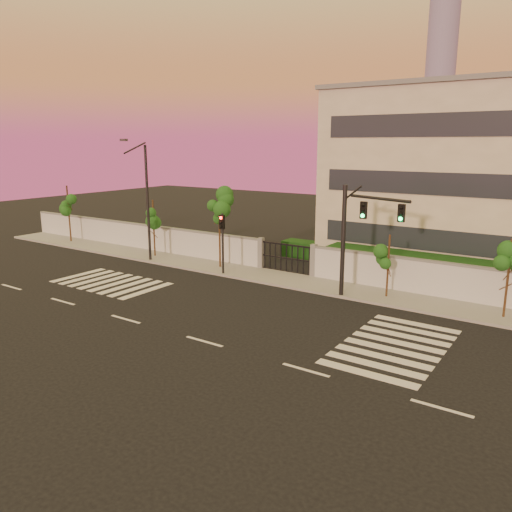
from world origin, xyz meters
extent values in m
plane|color=black|center=(0.00, 0.00, 0.00)|extent=(120.00, 120.00, 0.00)
cube|color=gray|center=(0.00, 10.50, 0.07)|extent=(60.00, 3.00, 0.15)
cube|color=silver|center=(-17.50, 12.00, 1.00)|extent=(25.00, 0.30, 2.00)
cube|color=slate|center=(-17.50, 12.00, 2.06)|extent=(25.00, 0.36, 0.12)
cube|color=slate|center=(-5.00, 12.00, 1.10)|extent=(0.35, 0.35, 2.20)
cube|color=slate|center=(-1.00, 12.00, 1.10)|extent=(0.35, 0.35, 2.20)
cube|color=#153610|center=(9.00, 14.50, 0.90)|extent=(20.00, 2.00, 1.80)
cube|color=#153610|center=(-16.00, 14.50, 0.70)|extent=(12.00, 1.80, 1.40)
cube|color=#153610|center=(-3.00, 17.00, 0.60)|extent=(6.00, 1.50, 1.20)
cube|color=#262D38|center=(9.00, 15.98, 2.50)|extent=(22.00, 0.08, 1.40)
cube|color=#262D38|center=(9.00, 15.98, 6.00)|extent=(22.00, 0.08, 1.40)
cube|color=#262D38|center=(9.00, 15.98, 9.50)|extent=(22.00, 0.08, 1.40)
cylinder|color=slate|center=(-65.00, 280.00, 55.00)|extent=(16.00, 16.00, 110.00)
cube|color=silver|center=(-14.00, 4.00, 0.01)|extent=(0.50, 4.00, 0.02)
cube|color=silver|center=(-13.10, 4.00, 0.01)|extent=(0.50, 4.00, 0.02)
cube|color=silver|center=(-12.20, 4.00, 0.01)|extent=(0.50, 4.00, 0.02)
cube|color=silver|center=(-11.30, 4.00, 0.01)|extent=(0.50, 4.00, 0.02)
cube|color=silver|center=(-10.40, 4.00, 0.01)|extent=(0.50, 4.00, 0.02)
cube|color=silver|center=(-9.50, 4.00, 0.01)|extent=(0.50, 4.00, 0.02)
cube|color=silver|center=(-8.60, 4.00, 0.01)|extent=(0.50, 4.00, 0.02)
cube|color=silver|center=(-7.70, 4.00, 0.01)|extent=(0.50, 4.00, 0.02)
cube|color=silver|center=(7.00, 1.00, 0.01)|extent=(4.00, 0.50, 0.02)
cube|color=silver|center=(7.00, 1.90, 0.01)|extent=(4.00, 0.50, 0.02)
cube|color=silver|center=(7.00, 2.80, 0.01)|extent=(4.00, 0.50, 0.02)
cube|color=silver|center=(7.00, 3.70, 0.01)|extent=(4.00, 0.50, 0.02)
cube|color=silver|center=(7.00, 4.60, 0.01)|extent=(4.00, 0.50, 0.02)
cube|color=silver|center=(7.00, 5.50, 0.01)|extent=(4.00, 0.50, 0.02)
cube|color=silver|center=(7.00, 6.40, 0.01)|extent=(4.00, 0.50, 0.02)
cube|color=silver|center=(7.00, 7.30, 0.01)|extent=(4.00, 0.50, 0.02)
cube|color=silver|center=(-15.00, 0.00, 0.01)|extent=(2.00, 0.15, 0.01)
cube|color=silver|center=(-10.00, 0.00, 0.01)|extent=(2.00, 0.15, 0.01)
cube|color=silver|center=(-5.00, 0.00, 0.01)|extent=(2.00, 0.15, 0.01)
cube|color=silver|center=(0.00, 0.00, 0.01)|extent=(2.00, 0.15, 0.01)
cube|color=silver|center=(5.00, 0.00, 0.01)|extent=(2.00, 0.15, 0.01)
cube|color=silver|center=(10.00, 0.00, 0.01)|extent=(2.00, 0.15, 0.01)
cylinder|color=#382314|center=(-23.83, 10.58, 2.47)|extent=(0.13, 0.13, 4.94)
sphere|color=#144816|center=(-23.83, 10.58, 3.95)|extent=(1.19, 1.19, 1.19)
sphere|color=#144816|center=(-23.45, 10.79, 3.21)|extent=(0.91, 0.91, 0.91)
sphere|color=#144816|center=(-24.15, 10.41, 3.46)|extent=(0.87, 0.87, 0.87)
cylinder|color=#382314|center=(-13.68, 10.59, 2.17)|extent=(0.12, 0.12, 4.35)
sphere|color=#144816|center=(-13.68, 10.59, 3.48)|extent=(1.07, 1.07, 1.07)
sphere|color=#144816|center=(-13.34, 10.78, 2.83)|extent=(0.81, 0.81, 0.81)
sphere|color=#144816|center=(-13.97, 10.44, 3.04)|extent=(0.78, 0.78, 0.78)
cylinder|color=#382314|center=(-7.43, 10.58, 2.68)|extent=(0.13, 0.13, 5.36)
sphere|color=#144816|center=(-7.43, 10.58, 4.29)|extent=(1.20, 1.20, 1.20)
sphere|color=#144816|center=(-7.05, 10.80, 3.48)|extent=(0.91, 0.91, 0.91)
sphere|color=#144816|center=(-7.75, 10.42, 3.75)|extent=(0.87, 0.87, 0.87)
cylinder|color=#382314|center=(4.40, 10.39, 1.81)|extent=(0.11, 0.11, 3.61)
sphere|color=#144816|center=(4.40, 10.39, 2.89)|extent=(0.99, 0.99, 0.99)
sphere|color=#144816|center=(4.72, 10.57, 2.35)|extent=(0.76, 0.76, 0.76)
sphere|color=#144816|center=(4.13, 10.26, 2.53)|extent=(0.72, 0.72, 0.72)
cylinder|color=#382314|center=(10.31, 10.35, 2.02)|extent=(0.11, 0.11, 4.03)
sphere|color=#144816|center=(10.31, 10.35, 3.23)|extent=(1.03, 1.03, 1.03)
sphere|color=#144816|center=(10.03, 10.21, 2.82)|extent=(0.75, 0.75, 0.75)
cylinder|color=black|center=(2.21, 9.24, 3.12)|extent=(0.24, 0.24, 6.25)
cylinder|color=black|center=(4.12, 9.24, 5.64)|extent=(3.67, 1.42, 0.16)
cube|color=black|center=(3.32, 9.19, 4.99)|extent=(0.35, 0.18, 0.91)
sphere|color=#0CF259|center=(3.32, 9.08, 4.71)|extent=(0.20, 0.20, 0.20)
cube|color=black|center=(5.33, 9.19, 4.99)|extent=(0.35, 0.18, 0.91)
sphere|color=#0CF259|center=(5.33, 9.08, 4.71)|extent=(0.20, 0.20, 0.20)
cylinder|color=black|center=(-6.17, 9.30, 2.04)|extent=(0.14, 0.14, 4.07)
cube|color=black|center=(-6.17, 9.25, 3.53)|extent=(0.32, 0.16, 0.81)
sphere|color=red|center=(-6.17, 9.14, 3.78)|extent=(0.18, 0.18, 0.18)
cylinder|color=black|center=(-12.98, 9.43, 4.16)|extent=(0.19, 0.19, 8.32)
cylinder|color=black|center=(-12.98, 8.49, 8.12)|extent=(0.10, 1.99, 0.81)
cube|color=#3F3F44|center=(-12.98, 7.55, 8.64)|extent=(0.52, 0.26, 0.16)
camera|label=1|loc=(13.25, -15.55, 8.40)|focal=35.00mm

